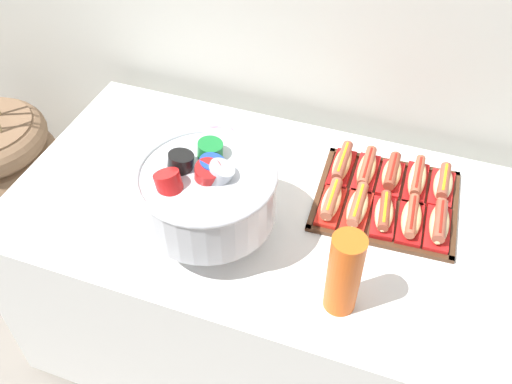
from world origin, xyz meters
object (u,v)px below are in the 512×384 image
hot_dog_1 (357,208)px  buffet_table (258,276)px  floor_vase (9,185)px  serving_tray (386,201)px  hot_dog_9 (443,185)px  hot_dog_2 (384,214)px  hot_dog_5 (342,165)px  donut (217,134)px  hot_dog_8 (417,180)px  hot_dog_6 (366,170)px  hot_dog_3 (411,219)px  punch_bowl (206,193)px  hot_dog_4 (439,224)px  cup_stack (344,274)px  hot_dog_7 (391,174)px  hot_dog_0 (331,202)px

hot_dog_1 → buffet_table: bearing=-170.4°
buffet_table → floor_vase: size_ratio=1.21×
serving_tray → hot_dog_9: hot_dog_9 is taller
hot_dog_2 → hot_dog_5: size_ratio=0.89×
donut → hot_dog_8: bearing=-1.5°
hot_dog_6 → hot_dog_9: hot_dog_9 is taller
serving_tray → hot_dog_8: hot_dog_8 is taller
hot_dog_3 → hot_dog_9: (0.07, 0.17, 0.00)m
serving_tray → hot_dog_6: hot_dog_6 is taller
floor_vase → hot_dog_9: (1.65, 0.07, 0.48)m
hot_dog_2 → hot_dog_9: (0.14, 0.17, 0.00)m
hot_dog_1 → hot_dog_3: (0.15, 0.01, -0.00)m
hot_dog_9 → punch_bowl: punch_bowl is taller
hot_dog_4 → cup_stack: bearing=-122.2°
hot_dog_4 → donut: hot_dog_4 is taller
hot_dog_2 → punch_bowl: punch_bowl is taller
buffet_table → cup_stack: size_ratio=5.99×
hot_dog_6 → hot_dog_9: 0.23m
hot_dog_2 → hot_dog_5: 0.22m
hot_dog_3 → donut: size_ratio=1.44×
hot_dog_6 → hot_dog_5: bearing=-177.0°
buffet_table → serving_tray: serving_tray is taller
hot_dog_3 → punch_bowl: bearing=-158.1°
hot_dog_5 → hot_dog_3: bearing=-33.3°
serving_tray → hot_dog_2: 0.09m
serving_tray → donut: donut is taller
hot_dog_3 → hot_dog_6: bearing=135.3°
hot_dog_4 → serving_tray: bearing=154.2°
hot_dog_2 → hot_dog_6: (-0.08, 0.16, 0.00)m
hot_dog_2 → hot_dog_7: bearing=93.0°
buffet_table → hot_dog_4: hot_dog_4 is taller
hot_dog_8 → cup_stack: bearing=-103.7°
hot_dog_7 → hot_dog_4: bearing=-44.7°
hot_dog_5 → hot_dog_7: same height
hot_dog_6 → hot_dog_3: bearing=-44.7°
hot_dog_2 → donut: (-0.58, 0.19, -0.02)m
hot_dog_1 → cup_stack: size_ratio=0.70×
hot_dog_8 → hot_dog_0: bearing=-140.8°
buffet_table → hot_dog_4: bearing=6.7°
hot_dog_7 → hot_dog_9: size_ratio=1.00×
hot_dog_3 → hot_dog_7: bearing=117.4°
cup_stack → hot_dog_3: bearing=68.3°
hot_dog_3 → punch_bowl: size_ratio=0.46×
buffet_table → hot_dog_0: (0.21, 0.04, 0.39)m
hot_dog_8 → buffet_table: bearing=-152.5°
floor_vase → hot_dog_2: (1.51, -0.10, 0.48)m
cup_stack → hot_dog_5: bearing=103.1°
serving_tray → punch_bowl: (-0.44, -0.29, 0.16)m
hot_dog_4 → hot_dog_7: (-0.16, 0.16, -0.00)m
hot_dog_9 → hot_dog_5: bearing=-177.0°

